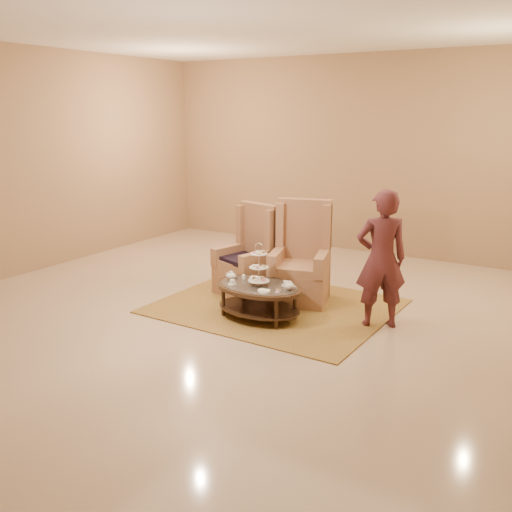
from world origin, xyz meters
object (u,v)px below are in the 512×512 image
Objects in this scene: armchair_left at (250,263)px; person at (381,259)px; armchair_right at (301,268)px; tea_table at (259,291)px.

person is (2.02, -0.31, 0.41)m from armchair_left.
person is at bearing 5.00° from armchair_left.
armchair_right is (0.78, 0.07, 0.03)m from armchair_left.
tea_table is 1.54m from person.
tea_table is at bearing -12.68° from person.
tea_table is at bearing -38.25° from armchair_left.
tea_table is 0.96× the size of armchair_left.
person is (1.24, -0.38, 0.37)m from armchair_right.
armchair_left is at bearing 168.70° from armchair_right.
armchair_left is 2.08m from person.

